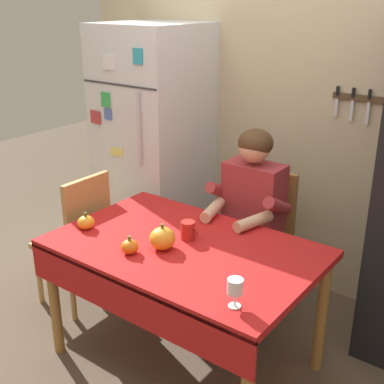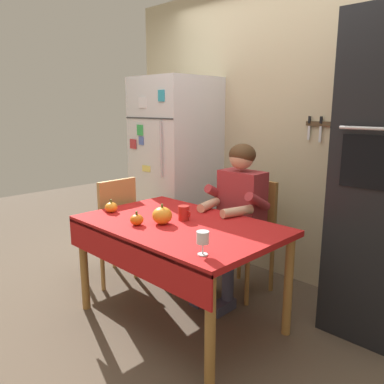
% 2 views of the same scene
% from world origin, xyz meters
% --- Properties ---
extents(ground_plane, '(10.00, 10.00, 0.00)m').
position_xyz_m(ground_plane, '(0.00, 0.00, 0.00)').
color(ground_plane, brown).
rests_on(ground_plane, ground).
extents(back_wall_assembly, '(3.70, 0.13, 2.60)m').
position_xyz_m(back_wall_assembly, '(0.05, 1.35, 1.30)').
color(back_wall_assembly, '#BCAD89').
rests_on(back_wall_assembly, ground).
extents(refrigerator, '(0.68, 0.71, 1.80)m').
position_xyz_m(refrigerator, '(-0.95, 0.96, 0.90)').
color(refrigerator, silver).
rests_on(refrigerator, ground).
extents(dining_table, '(1.40, 0.90, 0.74)m').
position_xyz_m(dining_table, '(0.00, 0.08, 0.66)').
color(dining_table, '#9E6B33').
rests_on(dining_table, ground).
extents(chair_behind_person, '(0.40, 0.40, 0.93)m').
position_xyz_m(chair_behind_person, '(0.04, 0.87, 0.51)').
color(chair_behind_person, '#9E6B33').
rests_on(chair_behind_person, ground).
extents(seated_person, '(0.47, 0.55, 1.25)m').
position_xyz_m(seated_person, '(0.04, 0.68, 0.74)').
color(seated_person, '#38384C').
rests_on(seated_person, ground).
extents(chair_left_side, '(0.40, 0.40, 0.93)m').
position_xyz_m(chair_left_side, '(-0.90, 0.14, 0.51)').
color(chair_left_side, tan).
rests_on(chair_left_side, ground).
extents(coffee_mug, '(0.11, 0.08, 0.10)m').
position_xyz_m(coffee_mug, '(-0.03, 0.17, 0.79)').
color(coffee_mug, '#B2231E').
rests_on(coffee_mug, dining_table).
extents(wine_glass, '(0.07, 0.07, 0.13)m').
position_xyz_m(wine_glass, '(0.52, -0.22, 0.83)').
color(wine_glass, white).
rests_on(wine_glass, dining_table).
extents(pumpkin_large, '(0.09, 0.09, 0.10)m').
position_xyz_m(pumpkin_large, '(-0.17, -0.14, 0.78)').
color(pumpkin_large, orange).
rests_on(pumpkin_large, dining_table).
extents(pumpkin_medium, '(0.09, 0.09, 0.10)m').
position_xyz_m(pumpkin_medium, '(-0.57, -0.07, 0.78)').
color(pumpkin_medium, orange).
rests_on(pumpkin_medium, dining_table).
extents(pumpkin_small, '(0.14, 0.14, 0.14)m').
position_xyz_m(pumpkin_small, '(-0.07, 0.00, 0.80)').
color(pumpkin_small, orange).
rests_on(pumpkin_small, dining_table).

